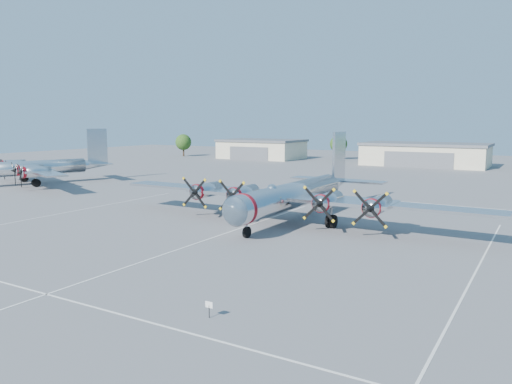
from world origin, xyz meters
The scene contains 9 objects.
ground centered at (0.00, 0.00, 0.00)m, with size 260.00×260.00×0.00m, color #5A5A5D.
parking_lines centered at (0.00, -1.75, 0.01)m, with size 60.00×50.08×0.01m.
hangar_west centered at (-45.00, 81.96, 2.71)m, with size 22.60×14.60×5.40m.
hangar_center centered at (0.00, 81.96, 2.71)m, with size 28.60×14.60×5.40m.
tree_far_west centered at (-70.00, 78.00, 4.22)m, with size 4.80×4.80×6.64m.
tree_west centered at (-25.00, 90.00, 4.22)m, with size 4.80×4.80×6.64m.
main_bomber_b29 centered at (2.77, 6.74, 0.00)m, with size 41.62×28.47×9.21m, color silver, non-canonical shape.
bomber_west centered at (-48.45, 12.69, 0.00)m, with size 34.73×24.59×9.17m, color silver, non-canonical shape.
info_placard centered at (10.75, -19.89, 0.64)m, with size 0.48×0.05×0.91m.
Camera 1 is at (26.02, -40.66, 10.51)m, focal length 35.00 mm.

